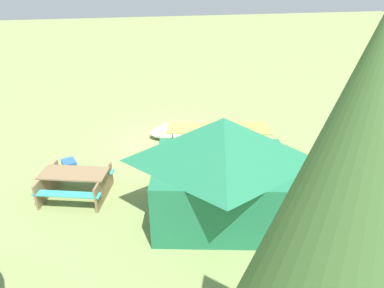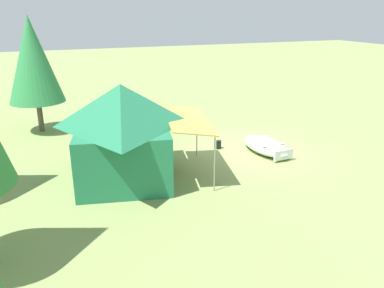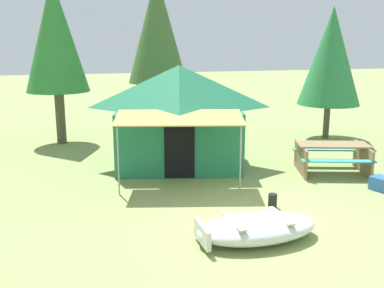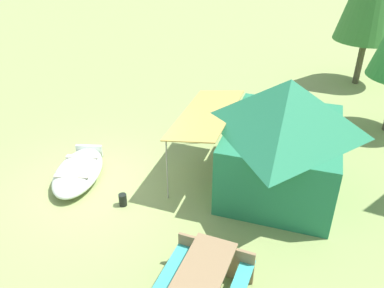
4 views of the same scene
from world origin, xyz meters
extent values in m
plane|color=#889856|center=(0.00, 0.00, 0.00)|extent=(80.00, 80.00, 0.00)
ellipsoid|color=silver|center=(-0.27, -0.68, 0.22)|extent=(2.25, 1.20, 0.44)
ellipsoid|color=#494C49|center=(-0.27, -0.68, 0.25)|extent=(2.06, 1.06, 0.16)
cube|color=beige|center=(0.17, -0.67, 0.40)|extent=(0.17, 0.85, 0.04)
cube|color=beige|center=(-0.71, -0.70, 0.40)|extent=(0.17, 0.85, 0.04)
cube|color=silver|center=(-1.28, -0.72, 0.24)|extent=(0.11, 0.72, 0.33)
cube|color=#22754E|center=(-0.51, 4.36, 0.82)|extent=(3.77, 3.20, 1.64)
pyramid|color=#22754E|center=(-0.51, 4.36, 2.21)|extent=(4.07, 3.46, 1.15)
cube|color=black|center=(-0.80, 3.11, 0.69)|extent=(0.75, 0.20, 1.31)
cube|color=tan|center=(-0.94, 2.52, 1.69)|extent=(3.16, 1.87, 0.19)
cylinder|color=gray|center=(0.29, 1.70, 0.78)|extent=(0.04, 0.04, 1.56)
cylinder|color=gray|center=(-2.40, 2.31, 0.78)|extent=(0.04, 0.04, 1.56)
cube|color=#8D704D|center=(3.24, 2.68, 0.76)|extent=(1.98, 1.25, 0.04)
cube|color=#38AEA9|center=(3.41, 3.26, 0.48)|extent=(1.84, 0.77, 0.04)
cube|color=#38AEA9|center=(3.07, 2.10, 0.48)|extent=(1.84, 0.77, 0.04)
cube|color=#8D704D|center=(4.03, 2.45, 0.37)|extent=(0.47, 1.42, 0.74)
cube|color=#8D704D|center=(2.46, 2.91, 0.37)|extent=(0.47, 1.42, 0.74)
cube|color=#2E64B0|center=(3.62, 1.09, 0.16)|extent=(0.53, 0.59, 0.31)
cylinder|color=black|center=(0.65, 0.70, 0.15)|extent=(0.25, 0.25, 0.30)
cone|color=#416733|center=(-0.25, 9.07, 3.83)|extent=(2.17, 2.17, 3.89)
camera|label=1|loc=(1.66, 11.26, 5.78)|focal=31.94mm
camera|label=2|loc=(-11.14, 6.53, 4.75)|focal=36.27mm
camera|label=3|loc=(-3.22, -7.52, 3.46)|focal=41.99mm
camera|label=4|loc=(7.73, 2.97, 5.87)|focal=37.02mm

